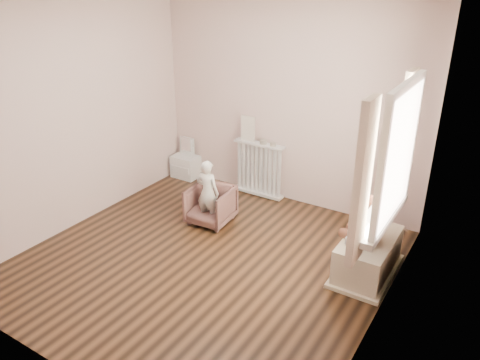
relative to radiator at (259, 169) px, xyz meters
The scene contains 19 objects.
floor 1.75m from the radiator, 79.23° to the right, with size 3.60×3.60×0.01m, color black.
back_wall 0.97m from the radiator, 20.58° to the left, with size 3.60×0.02×2.60m, color beige.
front_wall 3.61m from the radiator, 84.75° to the right, with size 3.60×0.02×2.60m, color beige.
left_wall 2.42m from the radiator, 131.39° to the right, with size 0.02×3.60×2.60m, color beige.
right_wall 2.85m from the radiator, 38.40° to the right, with size 0.02×3.60×2.60m, color beige.
window 2.71m from the radiator, 33.57° to the right, with size 0.03×0.90×1.10m, color white.
window_sill 2.47m from the radiator, 34.75° to the right, with size 0.22×1.10×0.06m, color silver.
curtain_left 2.95m from the radiator, 44.71° to the right, with size 0.06×0.26×1.30m, color beige.
curtain_right 2.35m from the radiator, 22.35° to the right, with size 0.06×0.26×1.30m, color beige.
radiator is the anchor object (origin of this frame).
paper_doll 0.56m from the radiator, behind, with size 0.20×0.02×0.34m, color beige.
tin_a 0.40m from the radiator, ahead, with size 0.09×0.09×0.06m, color #A59E8C.
tin_b 0.44m from the radiator, ahead, with size 0.08×0.08×0.04m, color #A59E8C.
toy_vanity 1.24m from the radiator, behind, with size 0.38×0.27×0.60m, color silver.
armchair 0.99m from the radiator, 96.63° to the right, with size 0.49×0.51×0.46m, color brown.
child 1.03m from the radiator, 96.31° to the right, with size 0.29×0.19×0.80m, color white.
toy_bench 2.10m from the radiator, 28.45° to the right, with size 0.46×0.86×0.41m, color beige.
teddy_bear 2.12m from the radiator, 30.63° to the right, with size 0.41×0.31×0.50m, color #3C1F14, non-canonical shape.
plush_cat 2.34m from the radiator, 28.98° to the right, with size 0.15×0.24×0.21m, color gray, non-canonical shape.
Camera 1 is at (2.53, -3.37, 2.81)m, focal length 35.00 mm.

